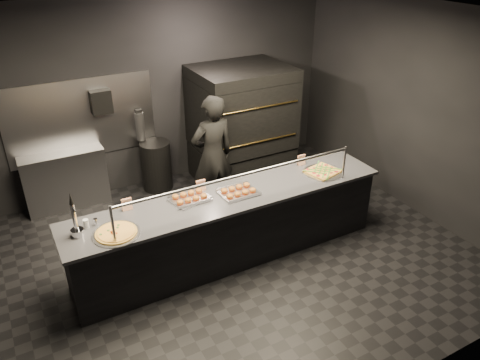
{
  "coord_description": "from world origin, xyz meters",
  "views": [
    {
      "loc": [
        -2.26,
        -4.4,
        3.79
      ],
      "look_at": [
        0.25,
        0.2,
        0.98
      ],
      "focal_mm": 35.0,
      "sensor_mm": 36.0,
      "label": 1
    }
  ],
  "objects_px": {
    "pizza_oven": "(241,124)",
    "slider_tray_a": "(190,197)",
    "beer_tap": "(76,224)",
    "worker": "(213,155)",
    "fire_extinguisher": "(140,126)",
    "slider_tray_b": "(238,191)",
    "round_pizza": "(116,233)",
    "trash_bin": "(157,166)",
    "towel_dispenser": "(101,102)",
    "prep_shelf": "(66,180)",
    "square_pizza": "(322,172)",
    "service_counter": "(231,226)"
  },
  "relations": [
    {
      "from": "beer_tap",
      "to": "trash_bin",
      "type": "height_order",
      "value": "beer_tap"
    },
    {
      "from": "square_pizza",
      "to": "trash_bin",
      "type": "bearing_deg",
      "value": 124.44
    },
    {
      "from": "towel_dispenser",
      "to": "prep_shelf",
      "type": "bearing_deg",
      "value": -174.29
    },
    {
      "from": "pizza_oven",
      "to": "worker",
      "type": "distance_m",
      "value": 1.13
    },
    {
      "from": "round_pizza",
      "to": "slider_tray_b",
      "type": "xyz_separation_m",
      "value": [
        1.56,
        0.14,
        0.01
      ]
    },
    {
      "from": "fire_extinguisher",
      "to": "worker",
      "type": "bearing_deg",
      "value": -60.95
    },
    {
      "from": "fire_extinguisher",
      "to": "slider_tray_b",
      "type": "distance_m",
      "value": 2.45
    },
    {
      "from": "worker",
      "to": "beer_tap",
      "type": "bearing_deg",
      "value": 26.45
    },
    {
      "from": "fire_extinguisher",
      "to": "slider_tray_b",
      "type": "height_order",
      "value": "fire_extinguisher"
    },
    {
      "from": "trash_bin",
      "to": "worker",
      "type": "xyz_separation_m",
      "value": [
        0.53,
        -1.04,
        0.5
      ]
    },
    {
      "from": "trash_bin",
      "to": "towel_dispenser",
      "type": "bearing_deg",
      "value": 166.35
    },
    {
      "from": "slider_tray_a",
      "to": "beer_tap",
      "type": "bearing_deg",
      "value": -174.63
    },
    {
      "from": "beer_tap",
      "to": "worker",
      "type": "bearing_deg",
      "value": 28.36
    },
    {
      "from": "fire_extinguisher",
      "to": "beer_tap",
      "type": "relative_size",
      "value": 0.97
    },
    {
      "from": "pizza_oven",
      "to": "slider_tray_a",
      "type": "xyz_separation_m",
      "value": [
        -1.67,
        -1.75,
        -0.02
      ]
    },
    {
      "from": "towel_dispenser",
      "to": "beer_tap",
      "type": "relative_size",
      "value": 0.67
    },
    {
      "from": "fire_extinguisher",
      "to": "towel_dispenser",
      "type": "bearing_deg",
      "value": -178.96
    },
    {
      "from": "prep_shelf",
      "to": "fire_extinguisher",
      "type": "distance_m",
      "value": 1.39
    },
    {
      "from": "worker",
      "to": "slider_tray_b",
      "type": "bearing_deg",
      "value": 77.76
    },
    {
      "from": "pizza_oven",
      "to": "slider_tray_a",
      "type": "relative_size",
      "value": 3.69
    },
    {
      "from": "trash_bin",
      "to": "round_pizza",
      "type": "bearing_deg",
      "value": -117.81
    },
    {
      "from": "service_counter",
      "to": "pizza_oven",
      "type": "bearing_deg",
      "value": 57.73
    },
    {
      "from": "prep_shelf",
      "to": "fire_extinguisher",
      "type": "relative_size",
      "value": 2.38
    },
    {
      "from": "round_pizza",
      "to": "slider_tray_a",
      "type": "distance_m",
      "value": 1.02
    },
    {
      "from": "towel_dispenser",
      "to": "slider_tray_a",
      "type": "height_order",
      "value": "towel_dispenser"
    },
    {
      "from": "towel_dispenser",
      "to": "pizza_oven",
      "type": "bearing_deg",
      "value": -13.14
    },
    {
      "from": "square_pizza",
      "to": "slider_tray_b",
      "type": "bearing_deg",
      "value": 177.66
    },
    {
      "from": "beer_tap",
      "to": "worker",
      "type": "relative_size",
      "value": 0.29
    },
    {
      "from": "beer_tap",
      "to": "slider_tray_a",
      "type": "height_order",
      "value": "beer_tap"
    },
    {
      "from": "pizza_oven",
      "to": "trash_bin",
      "type": "height_order",
      "value": "pizza_oven"
    },
    {
      "from": "slider_tray_a",
      "to": "slider_tray_b",
      "type": "xyz_separation_m",
      "value": [
        0.58,
        -0.16,
        0.0
      ]
    },
    {
      "from": "pizza_oven",
      "to": "service_counter",
      "type": "bearing_deg",
      "value": -122.27
    },
    {
      "from": "pizza_oven",
      "to": "slider_tray_b",
      "type": "xyz_separation_m",
      "value": [
        -1.09,
        -1.91,
        -0.02
      ]
    },
    {
      "from": "slider_tray_a",
      "to": "round_pizza",
      "type": "bearing_deg",
      "value": -162.95
    },
    {
      "from": "square_pizza",
      "to": "trash_bin",
      "type": "height_order",
      "value": "square_pizza"
    },
    {
      "from": "pizza_oven",
      "to": "square_pizza",
      "type": "relative_size",
      "value": 3.76
    },
    {
      "from": "pizza_oven",
      "to": "round_pizza",
      "type": "bearing_deg",
      "value": -142.28
    },
    {
      "from": "towel_dispenser",
      "to": "slider_tray_b",
      "type": "height_order",
      "value": "towel_dispenser"
    },
    {
      "from": "pizza_oven",
      "to": "towel_dispenser",
      "type": "xyz_separation_m",
      "value": [
        -2.1,
        0.49,
        0.58
      ]
    },
    {
      "from": "pizza_oven",
      "to": "slider_tray_a",
      "type": "bearing_deg",
      "value": -133.69
    },
    {
      "from": "slider_tray_b",
      "to": "worker",
      "type": "height_order",
      "value": "worker"
    },
    {
      "from": "towel_dispenser",
      "to": "beer_tap",
      "type": "height_order",
      "value": "towel_dispenser"
    },
    {
      "from": "worker",
      "to": "square_pizza",
      "type": "bearing_deg",
      "value": 127.98
    },
    {
      "from": "towel_dispenser",
      "to": "worker",
      "type": "bearing_deg",
      "value": -44.58
    },
    {
      "from": "fire_extinguisher",
      "to": "trash_bin",
      "type": "relative_size",
      "value": 0.62
    },
    {
      "from": "round_pizza",
      "to": "worker",
      "type": "xyz_separation_m",
      "value": [
        1.78,
        1.33,
        -0.04
      ]
    },
    {
      "from": "service_counter",
      "to": "pizza_oven",
      "type": "relative_size",
      "value": 2.15
    },
    {
      "from": "service_counter",
      "to": "slider_tray_a",
      "type": "relative_size",
      "value": 7.91
    },
    {
      "from": "round_pizza",
      "to": "slider_tray_a",
      "type": "relative_size",
      "value": 0.99
    },
    {
      "from": "pizza_oven",
      "to": "trash_bin",
      "type": "bearing_deg",
      "value": 167.11
    }
  ]
}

